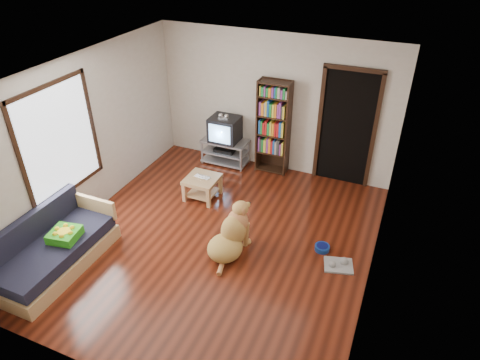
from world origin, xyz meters
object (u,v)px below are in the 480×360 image
at_px(crt_tv, 225,128).
at_px(bookshelf, 274,123).
at_px(coffee_table, 202,184).
at_px(green_cushion, 65,235).
at_px(laptop, 201,178).
at_px(sofa, 54,251).
at_px(tv_stand, 225,151).
at_px(dog, 231,236).
at_px(dog_bowl, 322,248).
at_px(grey_rag, 338,265).

relative_size(crt_tv, bookshelf, 0.32).
distance_m(crt_tv, coffee_table, 1.39).
relative_size(green_cushion, coffee_table, 0.69).
distance_m(green_cushion, laptop, 2.39).
distance_m(sofa, coffee_table, 2.60).
bearing_deg(coffee_table, tv_stand, 96.61).
relative_size(coffee_table, dog, 0.56).
bearing_deg(laptop, dog_bowl, -6.70).
xyz_separation_m(green_cushion, grey_rag, (3.58, 1.40, -0.47)).
relative_size(laptop, crt_tv, 0.48).
bearing_deg(grey_rag, sofa, -157.43).
relative_size(sofa, dog, 1.83).
bearing_deg(green_cushion, dog, 17.93).
bearing_deg(green_cushion, sofa, -140.89).
xyz_separation_m(bookshelf, coffee_table, (-0.80, -1.38, -0.72)).
xyz_separation_m(laptop, bookshelf, (0.80, 1.41, 0.59)).
height_order(green_cushion, crt_tv, crt_tv).
bearing_deg(green_cushion, laptop, 55.11).
relative_size(crt_tv, dog, 0.59).
bearing_deg(laptop, tv_stand, 102.77).
bearing_deg(dog_bowl, dog, -155.90).
distance_m(grey_rag, tv_stand, 3.45).
height_order(laptop, grey_rag, laptop).
bearing_deg(dog_bowl, green_cushion, -153.36).
relative_size(grey_rag, tv_stand, 0.44).
bearing_deg(grey_rag, coffee_table, 162.64).
height_order(tv_stand, bookshelf, bookshelf).
height_order(green_cushion, tv_stand, green_cushion).
bearing_deg(laptop, coffee_table, 96.31).
height_order(laptop, dog_bowl, laptop).
bearing_deg(crt_tv, bookshelf, 4.32).
bearing_deg(grey_rag, dog_bowl, 140.19).
bearing_deg(laptop, crt_tv, 102.66).
xyz_separation_m(grey_rag, tv_stand, (-2.73, 2.09, 0.25)).
bearing_deg(green_cushion, grey_rag, 11.10).
distance_m(sofa, dog, 2.49).
relative_size(grey_rag, sofa, 0.22).
xyz_separation_m(dog_bowl, coffee_table, (-2.28, 0.56, 0.24)).
bearing_deg(dog, crt_tv, 116.27).
relative_size(crt_tv, coffee_table, 1.05).
height_order(laptop, coffee_table, laptop).
bearing_deg(dog, green_cushion, -151.87).
height_order(bookshelf, coffee_table, bookshelf).
xyz_separation_m(green_cushion, tv_stand, (0.85, 3.49, -0.21)).
xyz_separation_m(tv_stand, bookshelf, (0.95, 0.09, 0.73)).
height_order(laptop, bookshelf, bookshelf).
bearing_deg(coffee_table, dog_bowl, -13.72).
bearing_deg(crt_tv, sofa, -104.93).
bearing_deg(bookshelf, sofa, -117.32).
bearing_deg(crt_tv, dog_bowl, -37.48).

